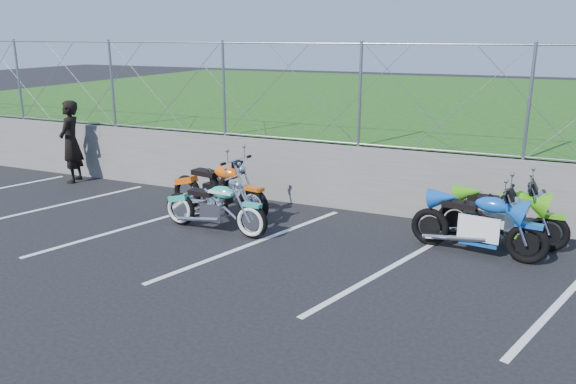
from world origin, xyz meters
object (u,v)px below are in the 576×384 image
at_px(naked_orange, 220,191).
at_px(sportbike_green, 503,218).
at_px(cruiser_turquoise, 216,209).
at_px(sportbike_blue, 479,226).
at_px(person_standing, 71,142).

relative_size(naked_orange, sportbike_green, 1.10).
height_order(cruiser_turquoise, sportbike_blue, sportbike_blue).
relative_size(cruiser_turquoise, naked_orange, 0.92).
relative_size(cruiser_turquoise, person_standing, 1.11).
bearing_deg(sportbike_green, person_standing, -179.55).
relative_size(naked_orange, person_standing, 1.21).
height_order(cruiser_turquoise, naked_orange, naked_orange).
distance_m(cruiser_turquoise, naked_orange, 0.94).
bearing_deg(cruiser_turquoise, person_standing, 164.81).
xyz_separation_m(naked_orange, sportbike_green, (5.12, 0.55, -0.03)).
distance_m(sportbike_blue, person_standing, 9.42).
xyz_separation_m(cruiser_turquoise, person_standing, (-4.97, 1.69, 0.54)).
xyz_separation_m(cruiser_turquoise, naked_orange, (-0.41, 0.84, 0.07)).
bearing_deg(person_standing, cruiser_turquoise, 50.08).
height_order(cruiser_turquoise, sportbike_green, sportbike_green).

